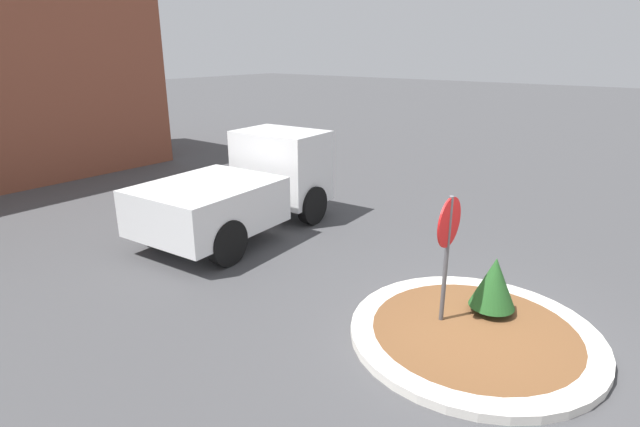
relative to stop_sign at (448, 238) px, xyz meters
name	(u,v)px	position (x,y,z in m)	size (l,w,h in m)	color
ground_plane	(474,338)	(0.01, -0.56, -1.56)	(120.00, 120.00, 0.00)	#474749
traffic_island	(474,334)	(0.01, -0.56, -1.49)	(3.87, 3.87, 0.14)	silver
stop_sign	(448,238)	(0.00, 0.00, 0.00)	(0.79, 0.07, 2.23)	#4C4C51
island_shrub	(494,282)	(0.73, -0.55, -0.87)	(0.75, 0.75, 0.97)	brown
utility_truck	(245,187)	(1.33, 5.80, -0.45)	(5.15, 2.70, 2.28)	white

